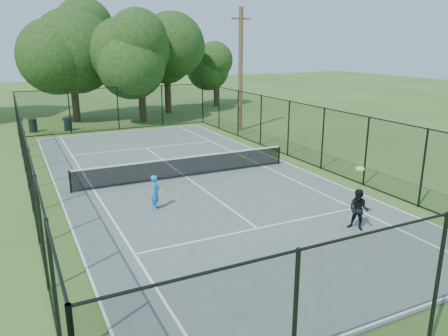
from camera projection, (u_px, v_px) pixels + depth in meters
name	position (u px, v px, depth m)	size (l,w,h in m)	color
ground	(186.00, 178.00, 19.85)	(120.00, 120.00, 0.00)	#37571D
tennis_court	(186.00, 178.00, 19.85)	(11.00, 24.00, 0.06)	#4E5B54
tennis_net	(186.00, 166.00, 19.70)	(10.08, 0.08, 0.95)	black
fence	(185.00, 146.00, 19.44)	(13.10, 26.10, 3.00)	black
tree_near_left	(71.00, 52.00, 32.98)	(6.61, 6.61, 8.62)	#332114
tree_near_mid	(140.00, 54.00, 32.78)	(6.40, 6.40, 8.37)	#332114
tree_near_right	(166.00, 52.00, 37.29)	(5.93, 5.93, 8.18)	#332114
tree_far_right	(216.00, 69.00, 41.84)	(4.35, 4.35, 5.76)	#332114
trash_bin_left	(33.00, 125.00, 30.04)	(0.58, 0.58, 0.93)	black
trash_bin_right	(68.00, 124.00, 30.60)	(0.58, 0.58, 0.89)	black
utility_pole	(240.00, 70.00, 29.70)	(1.40, 0.30, 8.22)	#4C3823
player_blue	(156.00, 192.00, 15.84)	(0.84, 0.56, 1.28)	#197FD7
player_black	(359.00, 210.00, 14.07)	(0.79, 0.94, 2.02)	black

